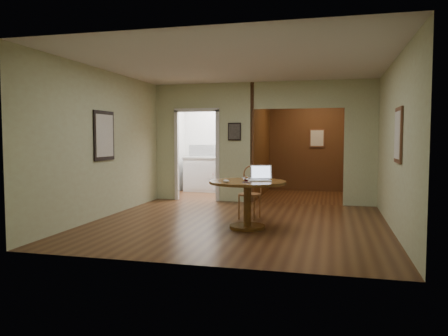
% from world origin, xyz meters
% --- Properties ---
extents(floor, '(5.00, 5.00, 0.00)m').
position_xyz_m(floor, '(0.00, 0.00, 0.00)').
color(floor, '#422312').
rests_on(floor, ground).
extents(room_shell, '(5.20, 7.50, 5.00)m').
position_xyz_m(room_shell, '(-0.47, 3.10, 1.29)').
color(room_shell, silver).
rests_on(room_shell, ground).
extents(dining_table, '(1.23, 1.23, 0.77)m').
position_xyz_m(dining_table, '(0.25, -0.34, 0.57)').
color(dining_table, brown).
rests_on(dining_table, ground).
extents(chair, '(0.48, 0.48, 0.97)m').
position_xyz_m(chair, '(0.13, 0.58, 0.54)').
color(chair, '#9D6337').
rests_on(chair, ground).
extents(open_laptop, '(0.41, 0.41, 0.25)m').
position_xyz_m(open_laptop, '(0.44, -0.23, 0.84)').
color(open_laptop, white).
rests_on(open_laptop, dining_table).
extents(closed_laptop, '(0.40, 0.29, 0.03)m').
position_xyz_m(closed_laptop, '(0.28, -0.15, 0.79)').
color(closed_laptop, silver).
rests_on(closed_laptop, dining_table).
extents(mouse, '(0.12, 0.09, 0.04)m').
position_xyz_m(mouse, '(-0.02, -0.69, 0.79)').
color(mouse, white).
rests_on(mouse, dining_table).
extents(wine_glass, '(0.08, 0.08, 0.09)m').
position_xyz_m(wine_glass, '(0.24, -0.42, 0.82)').
color(wine_glass, white).
rests_on(wine_glass, dining_table).
extents(pen, '(0.14, 0.04, 0.01)m').
position_xyz_m(pen, '(0.29, -0.58, 0.78)').
color(pen, navy).
rests_on(pen, dining_table).
extents(kitchen_cabinet, '(2.06, 0.60, 0.94)m').
position_xyz_m(kitchen_cabinet, '(-1.35, 4.20, 0.47)').
color(kitchen_cabinet, white).
rests_on(kitchen_cabinet, ground).
extents(grocery_bag, '(0.35, 0.32, 0.30)m').
position_xyz_m(grocery_bag, '(-0.74, 4.20, 1.09)').
color(grocery_bag, '#C7B892').
rests_on(grocery_bag, kitchen_cabinet).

